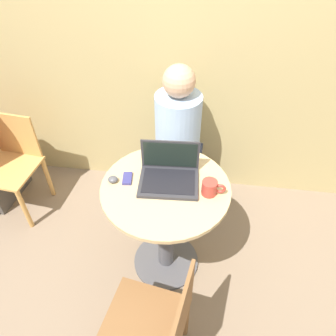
% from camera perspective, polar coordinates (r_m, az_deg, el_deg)
% --- Properties ---
extents(ground_plane, '(12.00, 12.00, 0.00)m').
position_cam_1_polar(ground_plane, '(2.48, -0.33, -15.91)').
color(ground_plane, '#7F6B56').
extents(back_wall, '(7.00, 0.05, 2.60)m').
position_cam_1_polar(back_wall, '(2.34, 2.87, 22.09)').
color(back_wall, tan).
rests_on(back_wall, ground_plane).
extents(round_table, '(0.75, 0.75, 0.78)m').
position_cam_1_polar(round_table, '(2.06, -0.39, -8.25)').
color(round_table, '#4C4C51').
rests_on(round_table, ground_plane).
extents(laptop, '(0.35, 0.28, 0.21)m').
position_cam_1_polar(laptop, '(1.88, 0.20, -1.10)').
color(laptop, '#2D2D33').
rests_on(laptop, round_table).
extents(cell_phone, '(0.06, 0.10, 0.02)m').
position_cam_1_polar(cell_phone, '(1.92, -7.10, -1.82)').
color(cell_phone, navy).
rests_on(cell_phone, round_table).
extents(computer_mouse, '(0.06, 0.05, 0.03)m').
position_cam_1_polar(computer_mouse, '(1.91, -9.54, -1.88)').
color(computer_mouse, '#4C4C51').
rests_on(computer_mouse, round_table).
extents(coffee_cup, '(0.13, 0.09, 0.09)m').
position_cam_1_polar(coffee_cup, '(1.81, 7.39, -3.43)').
color(coffee_cup, '#B2382D').
rests_on(coffee_cup, round_table).
extents(chair_empty, '(0.46, 0.46, 0.82)m').
position_cam_1_polar(chair_empty, '(1.81, -2.07, -25.88)').
color(chair_empty, brown).
rests_on(chair_empty, ground_plane).
extents(person_seated, '(0.36, 0.52, 1.22)m').
position_cam_1_polar(person_seated, '(2.53, 1.97, 3.38)').
color(person_seated, '#3D4766').
rests_on(person_seated, ground_plane).
extents(chair_background, '(0.44, 0.44, 0.79)m').
position_cam_1_polar(chair_background, '(2.82, -25.38, 0.66)').
color(chair_background, tan).
rests_on(chair_background, ground_plane).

